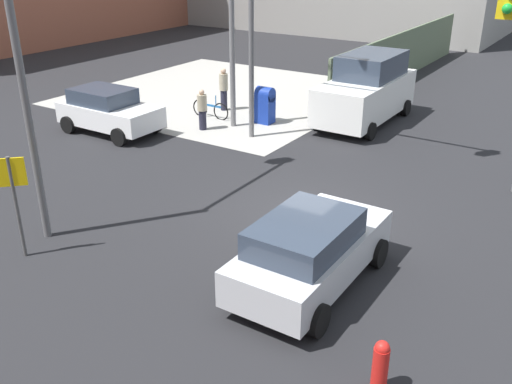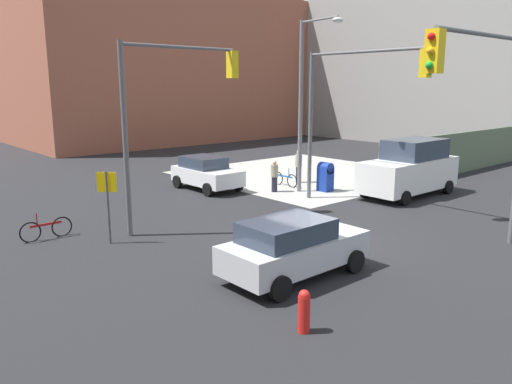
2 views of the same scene
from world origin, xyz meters
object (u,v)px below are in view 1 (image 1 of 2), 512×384
bicycle_leaning_on_fence (210,109)px  traffic_signal_nw_corner (84,32)px  traffic_signal_ne_corner (311,7)px  hatchback_white (109,110)px  hatchback_silver (310,250)px  pedestrian_crossing (202,109)px  mailbox_blue (265,104)px  van_white_delivery (367,90)px  pedestrian_waiting (224,89)px  fire_hydrant (380,365)px

bicycle_leaning_on_fence → traffic_signal_nw_corner: bearing=-161.9°
traffic_signal_ne_corner → hatchback_white: size_ratio=1.69×
traffic_signal_ne_corner → hatchback_silver: traffic_signal_ne_corner is taller
pedestrian_crossing → hatchback_silver: bearing=178.8°
mailbox_blue → hatchback_silver: size_ratio=0.34×
hatchback_white → van_white_delivery: bearing=-49.1°
traffic_signal_nw_corner → pedestrian_crossing: (6.84, 2.00, -3.80)m
traffic_signal_nw_corner → pedestrian_crossing: size_ratio=4.22×
pedestrian_crossing → bicycle_leaning_on_fence: size_ratio=0.88×
traffic_signal_nw_corner → mailbox_blue: 9.65m
mailbox_blue → hatchback_silver: bearing=-143.2°
traffic_signal_nw_corner → pedestrian_waiting: (9.44, 2.90, -3.68)m
hatchback_white → van_white_delivery: (6.39, -7.39, 0.44)m
mailbox_blue → pedestrian_crossing: 2.50m
van_white_delivery → bicycle_leaning_on_fence: size_ratio=3.09×
fire_hydrant → pedestrian_waiting: pedestrian_waiting is taller
traffic_signal_ne_corner → hatchback_silver: 9.33m
traffic_signal_nw_corner → fire_hydrant: bearing=-105.2°
pedestrian_crossing → pedestrian_waiting: pedestrian_waiting is taller
traffic_signal_nw_corner → van_white_delivery: (11.11, -2.70, -3.32)m
traffic_signal_ne_corner → bicycle_leaning_on_fence: 6.65m
mailbox_blue → hatchback_silver: hatchback_silver is taller
traffic_signal_nw_corner → fire_hydrant: size_ratio=6.91×
traffic_signal_nw_corner → mailbox_blue: size_ratio=4.55×
mailbox_blue → bicycle_leaning_on_fence: bearing=105.3°
hatchback_silver → van_white_delivery: van_white_delivery is taller
fire_hydrant → traffic_signal_ne_corner: bearing=34.2°
mailbox_blue → pedestrian_waiting: 2.48m
traffic_signal_nw_corner → fire_hydrant: (-2.36, -8.70, -4.11)m
mailbox_blue → pedestrian_crossing: pedestrian_crossing is taller
traffic_signal_ne_corner → fire_hydrant: 12.22m
traffic_signal_ne_corner → bicycle_leaning_on_fence: bearing=77.5°
traffic_signal_nw_corner → hatchback_silver: bearing=-92.9°
van_white_delivery → fire_hydrant: bearing=-156.0°
mailbox_blue → bicycle_leaning_on_fence: (-0.60, 2.20, -0.42)m
hatchback_white → pedestrian_crossing: bearing=-51.7°
fire_hydrant → bicycle_leaning_on_fence: bicycle_leaning_on_fence is taller
hatchback_white → mailbox_blue: bearing=-45.5°
hatchback_white → bicycle_leaning_on_fence: bearing=-29.5°
van_white_delivery → hatchback_white: bearing=130.9°
mailbox_blue → bicycle_leaning_on_fence: 2.32m
traffic_signal_ne_corner → mailbox_blue: bearing=58.3°
hatchback_white → pedestrian_waiting: 5.05m
mailbox_blue → pedestrian_crossing: bearing=143.1°
traffic_signal_ne_corner → pedestrian_crossing: 5.75m
fire_hydrant → pedestrian_waiting: size_ratio=0.53×
mailbox_blue → hatchback_white: 5.88m
van_white_delivery → hatchback_silver: bearing=-162.3°
hatchback_silver → pedestrian_crossing: hatchback_silver is taller
traffic_signal_ne_corner → pedestrian_waiting: bearing=65.9°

